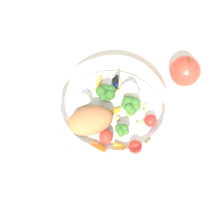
# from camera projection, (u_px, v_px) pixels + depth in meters

# --- Properties ---
(ground_plane) EXTENTS (2.40, 2.40, 0.00)m
(ground_plane) POSITION_uv_depth(u_px,v_px,m) (113.00, 123.00, 0.63)
(ground_plane) COLOR silver
(food_container) EXTENTS (0.23, 0.23, 0.07)m
(food_container) POSITION_uv_depth(u_px,v_px,m) (110.00, 112.00, 0.61)
(food_container) COLOR white
(food_container) RESTS_ON ground_plane
(loose_apple) EXTENTS (0.06, 0.06, 0.08)m
(loose_apple) POSITION_uv_depth(u_px,v_px,m) (185.00, 71.00, 0.64)
(loose_apple) COLOR #BC3828
(loose_apple) RESTS_ON ground_plane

